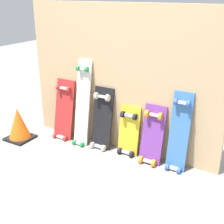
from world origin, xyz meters
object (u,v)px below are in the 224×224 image
object	(u,v)px
skateboard_red	(64,113)
skateboard_purple	(152,138)
skateboard_white	(82,107)
skateboard_yellow	(129,134)
skateboard_blue	(179,136)
traffic_cone	(19,124)
skateboard_black	(102,122)

from	to	relation	value
skateboard_red	skateboard_purple	world-z (taller)	skateboard_red
skateboard_white	skateboard_purple	size ratio (longest dim) A/B	1.56
skateboard_red	skateboard_yellow	world-z (taller)	skateboard_red
skateboard_red	skateboard_blue	size ratio (longest dim) A/B	0.90
skateboard_purple	traffic_cone	distance (m)	1.46
skateboard_red	skateboard_white	bearing A→B (deg)	-1.32
skateboard_black	skateboard_white	bearing A→B (deg)	-176.18
traffic_cone	skateboard_red	bearing A→B (deg)	37.81
skateboard_white	skateboard_blue	bearing A→B (deg)	0.96
traffic_cone	skateboard_white	bearing A→B (deg)	24.53
skateboard_red	skateboard_black	xyz separation A→B (m)	(0.48, 0.01, -0.00)
skateboard_black	skateboard_purple	size ratio (longest dim) A/B	1.13
skateboard_black	skateboard_purple	world-z (taller)	skateboard_black
traffic_cone	skateboard_blue	bearing A→B (deg)	10.51
skateboard_black	skateboard_yellow	size ratio (longest dim) A/B	1.25
skateboard_purple	skateboard_white	bearing A→B (deg)	-179.70
skateboard_red	skateboard_black	world-z (taller)	skateboard_red
skateboard_purple	traffic_cone	bearing A→B (deg)	-168.21
skateboard_black	skateboard_blue	distance (m)	0.81
skateboard_yellow	skateboard_blue	distance (m)	0.52
skateboard_yellow	skateboard_black	bearing A→B (deg)	-176.42
skateboard_white	traffic_cone	size ratio (longest dim) A/B	2.67
skateboard_yellow	skateboard_purple	xyz separation A→B (m)	(0.26, -0.03, 0.03)
skateboard_purple	skateboard_blue	size ratio (longest dim) A/B	0.78
skateboard_purple	skateboard_blue	distance (m)	0.26
skateboard_red	skateboard_black	distance (m)	0.48
skateboard_black	skateboard_yellow	bearing A→B (deg)	3.58
skateboard_red	skateboard_white	xyz separation A→B (m)	(0.26, -0.01, 0.12)
skateboard_black	skateboard_blue	bearing A→B (deg)	0.15
skateboard_blue	traffic_cone	distance (m)	1.71
skateboard_red	skateboard_yellow	xyz separation A→B (m)	(0.78, 0.03, -0.07)
skateboard_yellow	skateboard_blue	size ratio (longest dim) A/B	0.71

